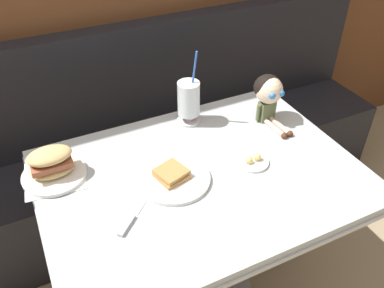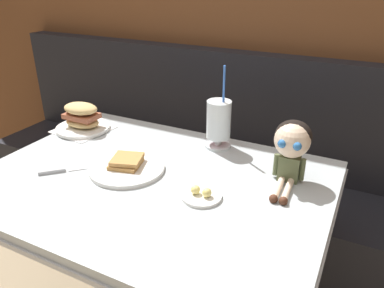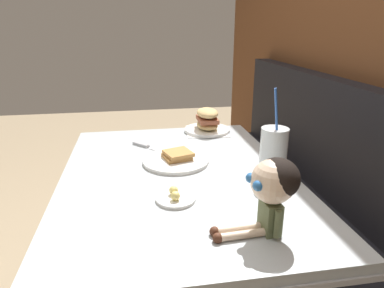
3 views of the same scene
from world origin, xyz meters
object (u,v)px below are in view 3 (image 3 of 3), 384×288
Objects in this scene: sandwich_plate at (207,122)px; butter_knife at (147,146)px; seated_doll at (273,186)px; toast_plate at (176,160)px; milkshake_glass at (273,151)px; butter_saucer at (175,197)px.

sandwich_plate is 0.35m from butter_knife.
seated_doll is at bearing 22.41° from butter_knife.
toast_plate is at bearing -28.51° from sandwich_plate.
seated_doll is (0.86, -0.02, 0.08)m from sandwich_plate.
butter_knife is at bearing -150.69° from toast_plate.
sandwich_plate reaches higher than toast_plate.
milkshake_glass is 1.43× the size of seated_doll.
toast_plate is 1.37× the size of butter_knife.
milkshake_glass is 0.36m from butter_saucer.
butter_saucer is 0.48m from butter_knife.
milkshake_glass is at bearing 10.37° from sandwich_plate.
seated_doll is (0.68, 0.28, 0.12)m from butter_knife.
sandwich_plate is at bearing 151.49° from toast_plate.
milkshake_glass reaches higher than butter_saucer.
butter_saucer is 0.66× the size of butter_knife.
seated_doll is (0.20, 0.21, 0.12)m from butter_saucer.
milkshake_glass is 1.73× the size of butter_knife.
butter_knife is (-0.19, -0.10, -0.01)m from toast_plate.
sandwich_plate is 1.01× the size of seated_doll.
milkshake_glass reaches higher than butter_knife.
toast_plate reaches higher than butter_knife.
seated_doll is at bearing -22.96° from milkshake_glass.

